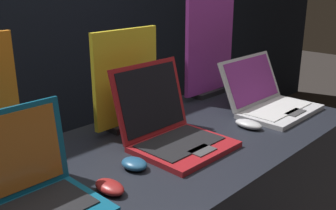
{
  "coord_description": "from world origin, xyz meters",
  "views": [
    {
      "loc": [
        -0.95,
        -0.54,
        1.5
      ],
      "look_at": [
        0.0,
        0.37,
        1.07
      ],
      "focal_mm": 42.0,
      "sensor_mm": 36.0,
      "label": 1
    }
  ],
  "objects_px": {
    "promo_stand_middle": "(126,83)",
    "mouse_middle": "(134,164)",
    "laptop_front": "(15,197)",
    "mouse_front": "(110,187)",
    "mouse_back": "(248,124)",
    "laptop_back": "(269,99)",
    "promo_stand_back": "(210,46)",
    "laptop_middle": "(171,127)"
  },
  "relations": [
    {
      "from": "mouse_middle",
      "to": "mouse_back",
      "type": "xyz_separation_m",
      "value": [
        0.55,
        -0.07,
        -0.0
      ]
    },
    {
      "from": "laptop_back",
      "to": "promo_stand_back",
      "type": "xyz_separation_m",
      "value": [
        -0.0,
        0.35,
        0.2
      ]
    },
    {
      "from": "promo_stand_back",
      "to": "mouse_middle",
      "type": "bearing_deg",
      "value": -157.42
    },
    {
      "from": "mouse_front",
      "to": "mouse_middle",
      "type": "xyz_separation_m",
      "value": [
        0.14,
        0.06,
        0.0
      ]
    },
    {
      "from": "laptop_middle",
      "to": "mouse_middle",
      "type": "distance_m",
      "value": 0.23
    },
    {
      "from": "laptop_back",
      "to": "promo_stand_middle",
      "type": "bearing_deg",
      "value": 152.86
    },
    {
      "from": "promo_stand_middle",
      "to": "mouse_front",
      "type": "bearing_deg",
      "value": -136.53
    },
    {
      "from": "laptop_middle",
      "to": "promo_stand_middle",
      "type": "bearing_deg",
      "value": 90.0
    },
    {
      "from": "laptop_middle",
      "to": "promo_stand_back",
      "type": "xyz_separation_m",
      "value": [
        0.58,
        0.28,
        0.19
      ]
    },
    {
      "from": "laptop_front",
      "to": "mouse_middle",
      "type": "xyz_separation_m",
      "value": [
        0.38,
        -0.01,
        -0.05
      ]
    },
    {
      "from": "laptop_middle",
      "to": "laptop_front",
      "type": "bearing_deg",
      "value": -176.45
    },
    {
      "from": "laptop_back",
      "to": "promo_stand_back",
      "type": "bearing_deg",
      "value": 90.0
    },
    {
      "from": "laptop_front",
      "to": "laptop_back",
      "type": "xyz_separation_m",
      "value": [
        1.18,
        -0.02,
        -0.01
      ]
    },
    {
      "from": "mouse_middle",
      "to": "promo_stand_middle",
      "type": "xyz_separation_m",
      "value": [
        0.22,
        0.29,
        0.17
      ]
    },
    {
      "from": "promo_stand_back",
      "to": "mouse_back",
      "type": "bearing_deg",
      "value": -121.72
    },
    {
      "from": "laptop_front",
      "to": "mouse_back",
      "type": "height_order",
      "value": "laptop_front"
    },
    {
      "from": "mouse_back",
      "to": "mouse_middle",
      "type": "bearing_deg",
      "value": 173.07
    },
    {
      "from": "promo_stand_middle",
      "to": "laptop_front",
      "type": "bearing_deg",
      "value": -155.41
    },
    {
      "from": "laptop_middle",
      "to": "mouse_middle",
      "type": "xyz_separation_m",
      "value": [
        -0.22,
        -0.05,
        -0.05
      ]
    },
    {
      "from": "mouse_middle",
      "to": "promo_stand_back",
      "type": "bearing_deg",
      "value": 22.58
    },
    {
      "from": "promo_stand_middle",
      "to": "laptop_back",
      "type": "bearing_deg",
      "value": -27.14
    },
    {
      "from": "mouse_middle",
      "to": "laptop_back",
      "type": "height_order",
      "value": "laptop_back"
    },
    {
      "from": "laptop_back",
      "to": "mouse_middle",
      "type": "bearing_deg",
      "value": 179.1
    },
    {
      "from": "mouse_middle",
      "to": "mouse_back",
      "type": "relative_size",
      "value": 0.8
    },
    {
      "from": "mouse_front",
      "to": "promo_stand_back",
      "type": "height_order",
      "value": "promo_stand_back"
    },
    {
      "from": "mouse_back",
      "to": "promo_stand_back",
      "type": "relative_size",
      "value": 0.22
    },
    {
      "from": "laptop_front",
      "to": "mouse_front",
      "type": "relative_size",
      "value": 3.63
    },
    {
      "from": "mouse_front",
      "to": "mouse_back",
      "type": "height_order",
      "value": "mouse_front"
    },
    {
      "from": "mouse_front",
      "to": "mouse_back",
      "type": "relative_size",
      "value": 0.89
    },
    {
      "from": "mouse_back",
      "to": "promo_stand_back",
      "type": "distance_m",
      "value": 0.53
    },
    {
      "from": "mouse_back",
      "to": "promo_stand_back",
      "type": "bearing_deg",
      "value": 58.28
    },
    {
      "from": "laptop_front",
      "to": "laptop_middle",
      "type": "distance_m",
      "value": 0.6
    },
    {
      "from": "laptop_front",
      "to": "mouse_front",
      "type": "height_order",
      "value": "laptop_front"
    },
    {
      "from": "laptop_middle",
      "to": "mouse_back",
      "type": "bearing_deg",
      "value": -19.01
    },
    {
      "from": "mouse_front",
      "to": "laptop_back",
      "type": "bearing_deg",
      "value": 2.71
    },
    {
      "from": "promo_stand_middle",
      "to": "mouse_middle",
      "type": "bearing_deg",
      "value": -127.39
    },
    {
      "from": "laptop_back",
      "to": "mouse_front",
      "type": "bearing_deg",
      "value": -177.29
    },
    {
      "from": "mouse_middle",
      "to": "laptop_middle",
      "type": "bearing_deg",
      "value": 12.41
    },
    {
      "from": "laptop_front",
      "to": "promo_stand_back",
      "type": "distance_m",
      "value": 1.24
    },
    {
      "from": "laptop_front",
      "to": "mouse_back",
      "type": "bearing_deg",
      "value": -4.76
    },
    {
      "from": "laptop_front",
      "to": "mouse_middle",
      "type": "bearing_deg",
      "value": -1.61
    },
    {
      "from": "laptop_front",
      "to": "mouse_middle",
      "type": "relative_size",
      "value": 4.08
    }
  ]
}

